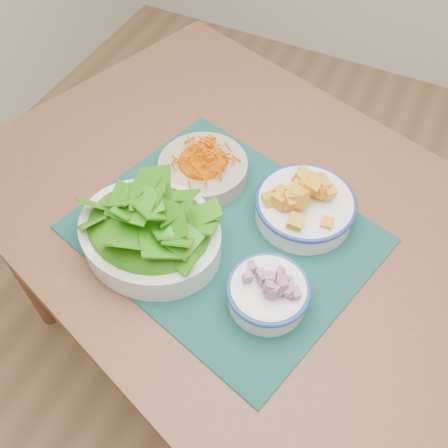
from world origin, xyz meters
name	(u,v)px	position (x,y,z in m)	size (l,w,h in m)	color
table	(258,244)	(-0.29, 0.27, 0.66)	(1.50, 1.23, 0.75)	brown
placemat	(224,233)	(-0.34, 0.20, 0.75)	(0.56, 0.46, 0.00)	#0B2E2C
carrot_bowl	(203,166)	(-0.45, 0.32, 0.79)	(0.20, 0.20, 0.07)	tan
squash_bowl	(306,201)	(-0.21, 0.32, 0.80)	(0.25, 0.25, 0.10)	white
lettuce_bowl	(149,227)	(-0.45, 0.11, 0.82)	(0.30, 0.26, 0.14)	white
onion_bowl	(268,290)	(-0.20, 0.10, 0.79)	(0.18, 0.18, 0.08)	white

